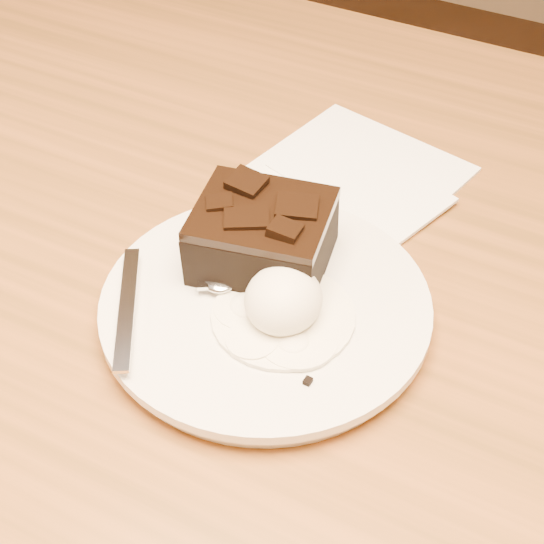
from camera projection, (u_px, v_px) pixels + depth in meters
The scene contains 10 objects.
dining_table at pixel (240, 481), 0.97m from camera, with size 1.20×0.80×0.75m, color brown, non-canonical shape.
plate at pixel (266, 310), 0.63m from camera, with size 0.24×0.24×0.02m, color silver.
brownie at pixel (262, 239), 0.64m from camera, with size 0.10×0.08×0.05m, color black.
ice_cream_scoop at pixel (283, 300), 0.60m from camera, with size 0.05×0.06×0.05m, color white.
melt_puddle at pixel (283, 317), 0.61m from camera, with size 0.10×0.10×0.00m, color white.
spoon at pixel (220, 274), 0.63m from camera, with size 0.03×0.18×0.01m, color silver, non-canonical shape.
napkin at pixel (354, 175), 0.76m from camera, with size 0.16×0.16×0.01m, color white.
crumb_a at pixel (308, 381), 0.56m from camera, with size 0.01×0.01×0.00m, color black.
crumb_b at pixel (311, 291), 0.63m from camera, with size 0.01×0.01×0.00m, color black.
crumb_c at pixel (317, 306), 0.61m from camera, with size 0.01×0.00×0.00m, color black.
Camera 1 is at (0.29, -0.46, 1.21)m, focal length 56.82 mm.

